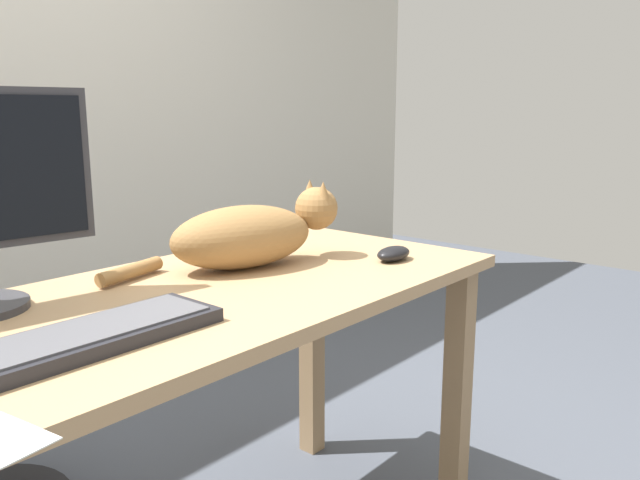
{
  "coord_description": "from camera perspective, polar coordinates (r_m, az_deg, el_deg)",
  "views": [
    {
      "loc": [
        -0.76,
        -1.02,
        1.12
      ],
      "look_at": [
        0.39,
        -0.04,
        0.81
      ],
      "focal_mm": 35.5,
      "sensor_mm": 36.0,
      "label": 1
    }
  ],
  "objects": [
    {
      "name": "desk",
      "position": [
        1.36,
        -12.14,
        -9.41
      ],
      "size": [
        1.52,
        0.65,
        0.75
      ],
      "color": "tan",
      "rests_on": "ground_plane"
    },
    {
      "name": "computer_mouse",
      "position": [
        1.6,
        6.64,
        -1.22
      ],
      "size": [
        0.11,
        0.06,
        0.04
      ],
      "primitive_type": "ellipsoid",
      "color": "black",
      "rests_on": "desk"
    },
    {
      "name": "keyboard",
      "position": [
        1.1,
        -20.16,
        -8.2
      ],
      "size": [
        0.44,
        0.15,
        0.03
      ],
      "color": "#232328",
      "rests_on": "desk"
    },
    {
      "name": "cat",
      "position": [
        1.53,
        -6.25,
        0.61
      ],
      "size": [
        0.59,
        0.28,
        0.2
      ],
      "color": "olive",
      "rests_on": "desk"
    }
  ]
}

